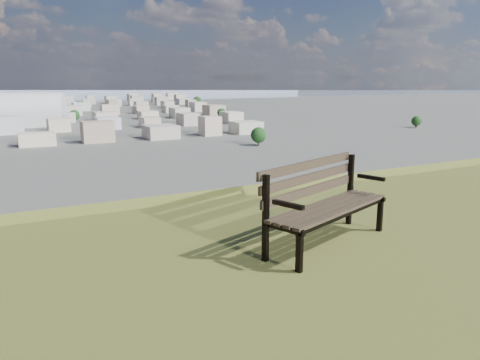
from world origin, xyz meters
TOP-DOWN VIEW (x-y plane):
  - park_bench at (0.78, 1.83)m, footprint 1.71×1.05m
  - arena at (4.12, 288.40)m, footprint 62.02×37.84m

SIDE VIEW (x-z plane):
  - arena at x=4.12m, z-range -6.45..17.95m
  - park_bench at x=0.78m, z-range 25.06..25.91m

